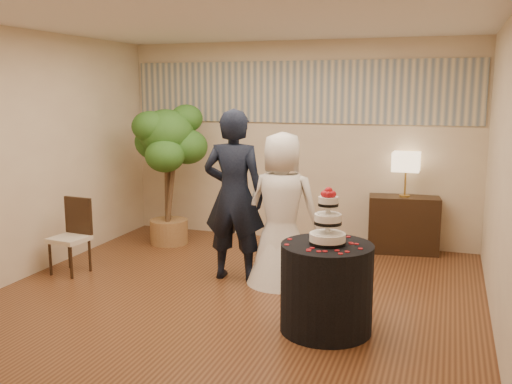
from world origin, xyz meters
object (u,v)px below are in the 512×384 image
at_px(cake_table, 326,288).
at_px(side_chair, 69,237).
at_px(console, 403,224).
at_px(ficus_tree, 167,174).
at_px(groom, 234,195).
at_px(table_lamp, 406,175).
at_px(bride, 282,209).
at_px(wedding_cake, 328,216).

bearing_deg(cake_table, side_chair, 168.97).
bearing_deg(console, ficus_tree, -177.10).
height_order(groom, cake_table, groom).
bearing_deg(side_chair, table_lamp, 36.90).
xyz_separation_m(ficus_tree, side_chair, (-0.48, -1.57, -0.55)).
bearing_deg(table_lamp, cake_table, -98.90).
xyz_separation_m(bride, cake_table, (0.74, -1.11, -0.45)).
relative_size(cake_table, ficus_tree, 0.41).
height_order(console, table_lamp, table_lamp).
xyz_separation_m(table_lamp, side_chair, (-3.62, -2.19, -0.60)).
relative_size(cake_table, wedding_cake, 1.60).
height_order(console, side_chair, side_chair).
bearing_deg(ficus_tree, console, 11.07).
relative_size(groom, side_chair, 2.19).
bearing_deg(side_chair, groom, 19.30).
bearing_deg(groom, bride, -179.98).
height_order(bride, side_chair, bride).
bearing_deg(bride, cake_table, 122.06).
height_order(cake_table, table_lamp, table_lamp).
bearing_deg(console, wedding_cake, -107.08).
bearing_deg(groom, cake_table, 136.18).
xyz_separation_m(wedding_cake, console, (0.44, 2.81, -0.67)).
relative_size(console, side_chair, 1.02).
height_order(table_lamp, ficus_tree, ficus_tree).
bearing_deg(cake_table, table_lamp, 81.10).
xyz_separation_m(cake_table, ficus_tree, (-2.70, 2.19, 0.59)).
bearing_deg(bride, table_lamp, -126.48).
relative_size(bride, side_chair, 1.92).
xyz_separation_m(cake_table, table_lamp, (0.44, 2.81, 0.64)).
xyz_separation_m(groom, side_chair, (-1.89, -0.46, -0.52)).
height_order(console, ficus_tree, ficus_tree).
height_order(groom, side_chair, groom).
bearing_deg(console, groom, -143.12).
distance_m(console, side_chair, 4.23).
distance_m(table_lamp, side_chair, 4.27).
relative_size(ficus_tree, side_chair, 2.24).
distance_m(groom, console, 2.52).
relative_size(cake_table, table_lamp, 1.41).
distance_m(cake_table, wedding_cake, 0.65).
relative_size(table_lamp, ficus_tree, 0.29).
relative_size(groom, cake_table, 2.36).
bearing_deg(cake_table, groom, 140.14).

